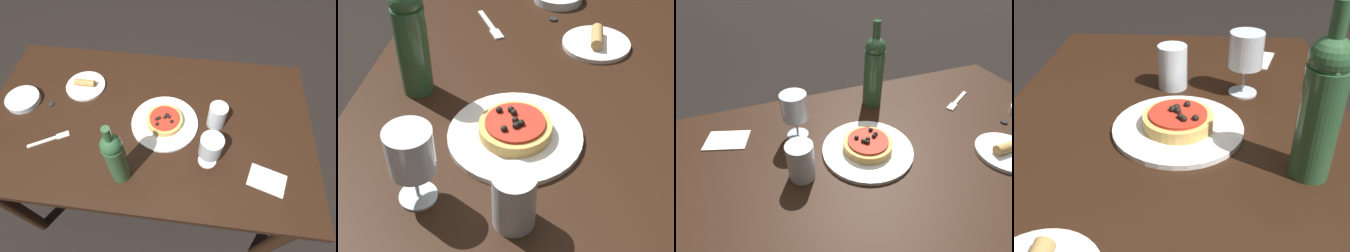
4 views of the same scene
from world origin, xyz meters
The scene contains 12 objects.
ground_plane centered at (0.00, 0.00, 0.00)m, with size 14.00×14.00×0.00m, color black.
dining_table centered at (0.00, 0.00, 0.68)m, with size 1.40×0.81×0.78m.
dinner_plate centered at (0.08, -0.01, 0.78)m, with size 0.28×0.28×0.01m.
pizza centered at (0.08, -0.01, 0.80)m, with size 0.15×0.15×0.04m.
wine_glass centered at (0.27, -0.16, 0.89)m, with size 0.08×0.08×0.16m.
wine_bottle centered at (-0.05, -0.26, 0.91)m, with size 0.07×0.07×0.32m.
water_cup centered at (0.30, 0.02, 0.83)m, with size 0.07×0.07×0.11m.
side_bowl centered at (-0.56, 0.03, 0.79)m, with size 0.15×0.15×0.03m.
fork centered at (-0.37, -0.15, 0.78)m, with size 0.16×0.10×0.00m.
side_plate centered at (-0.31, 0.15, 0.79)m, with size 0.18×0.18×0.04m.
paper_napkin centered at (0.49, -0.22, 0.78)m, with size 0.16×0.13×0.00m.
bottle_cap centered at (-0.44, 0.02, 0.78)m, with size 0.02×0.02×0.01m.
Camera 1 is at (0.17, -0.63, 1.70)m, focal length 28.00 mm.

